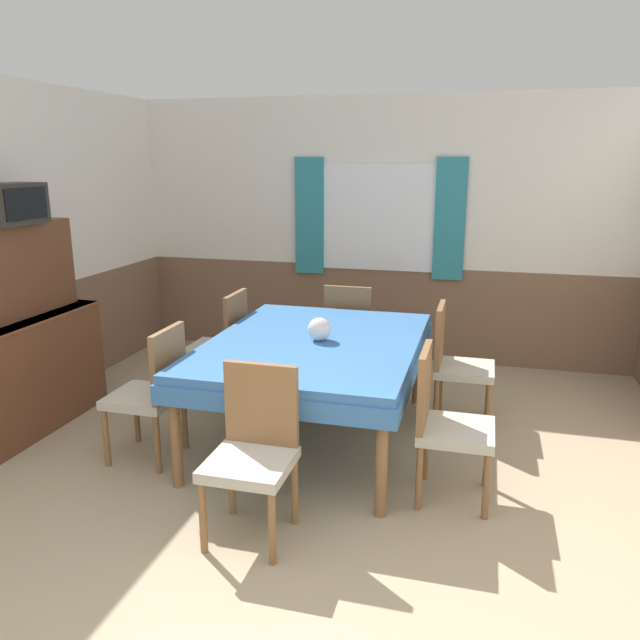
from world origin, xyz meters
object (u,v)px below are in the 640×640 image
Objects in this scene: chair_right_near at (445,420)px; vase at (319,329)px; chair_left_near at (153,389)px; chair_head_near at (254,447)px; chair_left_far at (223,342)px; sideboard at (23,345)px; chair_right_far at (456,361)px; tv at (10,204)px; dining_table at (314,353)px; chair_head_window at (350,330)px.

chair_right_near is 1.14m from vase.
vase is (1.00, 0.58, 0.34)m from chair_left_near.
vase is at bearing -91.82° from chair_head_near.
sideboard is (-1.20, -0.92, 0.15)m from chair_left_far.
tv is (-3.11, -0.92, 1.19)m from chair_right_far.
chair_head_near is 5.61× the size of vase.
dining_table is at bearing 8.99° from sideboard.
chair_head_window is at bearing 35.65° from sideboard.
chair_right_near is (0.97, -0.58, -0.16)m from dining_table.
chair_left_far is 1.52m from sideboard.
sideboard reaches higher than chair_left_far.
chair_left_near is 1.21m from vase.
chair_head_window is (0.97, 0.64, 0.00)m from chair_left_far.
chair_left_far is 1.00× the size of chair_right_far.
chair_head_near is 1.00× the size of chair_right_far.
chair_left_far is 1.91m from tv.
tv is 2.37m from vase.
chair_left_near is at bearing -11.02° from sideboard.
chair_right_near is 1.16m from chair_head_near.
chair_right_near is 1.00× the size of chair_head_window.
chair_head_window is 0.60× the size of sideboard.
chair_left_near and chair_right_far have the same top height.
tv reaches higher than chair_left_far.
chair_head_near reaches higher than vase.
dining_table is 1.14m from chair_right_far.
tv is at bearing -144.11° from chair_head_window.
dining_table is 1.14m from chair_right_near.
chair_left_near is at bearing -59.10° from chair_right_far.
chair_right_near reaches higher than dining_table.
chair_left_far is at bearing 149.10° from dining_table.
chair_left_far reaches higher than dining_table.
tv is at bearing -94.42° from chair_right_near.
chair_right_near and chair_right_far have the same top height.
chair_left_far is at bearing -146.65° from chair_head_window.
chair_right_far is at bearing -33.35° from chair_head_window.
chair_head_near is 2.04m from chair_right_far.
chair_right_near is 3.15m from sideboard.
chair_right_far is 3.45m from tv.
vase is (1.00, -0.58, 0.34)m from chair_left_far.
chair_right_near and chair_left_far have the same top height.
chair_right_near is at bearing -61.68° from chair_head_window.
tv reaches higher than sideboard.
chair_left_near is 1.16m from chair_head_near.
chair_right_near is 1.00× the size of chair_right_far.
chair_head_window is 1.00× the size of chair_head_near.
tv reaches higher than vase.
chair_right_far is at bearing 30.90° from dining_table.
chair_right_far is at bearing 16.41° from tv.
chair_left_far is at bearing -90.00° from chair_right_far.
chair_head_near is 1.87× the size of tv.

